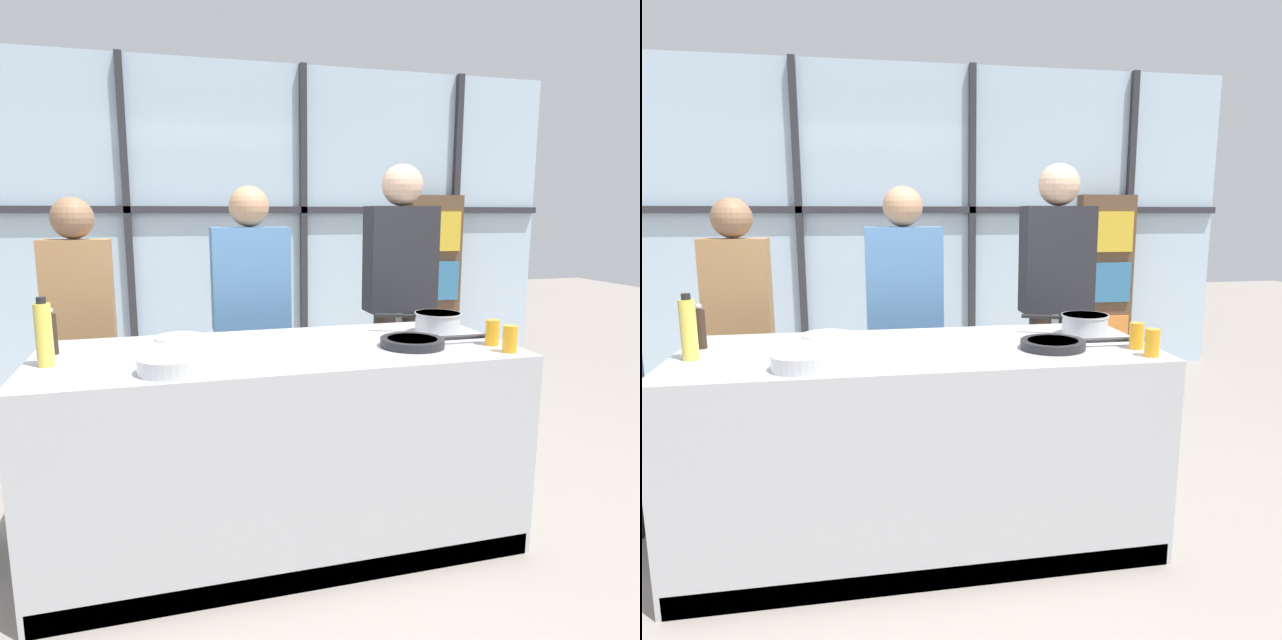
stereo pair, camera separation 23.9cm
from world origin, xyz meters
The scene contains 15 objects.
ground_plane centered at (0.00, 0.00, 0.00)m, with size 18.00×18.00×0.00m, color gray.
back_window_wall centered at (0.00, 2.77, 1.40)m, with size 6.40×0.10×2.80m.
bookshelf centered at (2.02, 2.58, 0.84)m, with size 0.53×0.19×1.68m.
demo_island centered at (0.00, 0.00, 0.46)m, with size 2.10×0.86×0.92m.
spectator_far_left centered at (-0.94, 0.87, 0.93)m, with size 0.36×0.22×1.60m.
spectator_center_left centered at (0.00, 0.87, 0.94)m, with size 0.45×0.23×1.66m.
spectator_center_right centered at (0.94, 0.87, 1.04)m, with size 0.44×0.25×1.81m.
frying_pan centered at (0.59, -0.12, 0.94)m, with size 0.52×0.29×0.04m.
saucepan centered at (0.83, 0.13, 0.97)m, with size 0.41×0.24×0.10m.
white_plate centered at (-0.43, 0.32, 0.92)m, with size 0.23×0.23×0.01m, color white.
mixing_bowl centered at (-0.47, -0.28, 0.95)m, with size 0.25×0.25×0.06m.
oil_bottle centered at (-0.95, -0.06, 1.05)m, with size 0.06×0.06×0.28m.
pepper_grinder centered at (-0.96, 0.15, 1.01)m, with size 0.05×0.05×0.20m.
juice_glass_near centered at (0.95, -0.33, 0.97)m, with size 0.06×0.06×0.12m, color orange.
juice_glass_far centered at (0.95, -0.19, 0.97)m, with size 0.06×0.06×0.12m, color orange.
Camera 1 is at (-0.48, -2.44, 1.51)m, focal length 32.00 mm.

